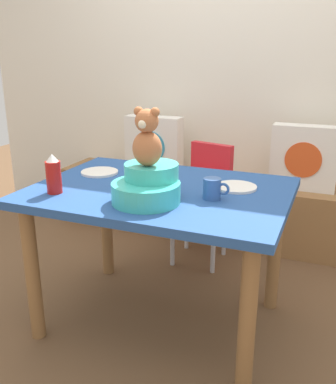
% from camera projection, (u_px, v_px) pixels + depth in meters
% --- Properties ---
extents(ground_plane, '(8.00, 8.00, 0.00)m').
position_uv_depth(ground_plane, '(161.00, 319.00, 2.29)').
color(ground_plane, brown).
extents(back_wall, '(4.40, 0.10, 2.60)m').
position_uv_depth(back_wall, '(237.00, 61.00, 3.17)').
color(back_wall, silver).
rests_on(back_wall, ground_plane).
extents(window_bench, '(2.60, 0.44, 0.46)m').
position_uv_depth(window_bench, '(221.00, 208.00, 3.26)').
color(window_bench, olive).
rests_on(window_bench, ground_plane).
extents(pillow_floral_left, '(0.44, 0.15, 0.44)m').
position_uv_depth(pillow_floral_left, '(154.00, 145.00, 3.30)').
color(pillow_floral_left, white).
rests_on(pillow_floral_left, window_bench).
extents(pillow_floral_right, '(0.44, 0.15, 0.44)m').
position_uv_depth(pillow_floral_right, '(304.00, 158.00, 2.90)').
color(pillow_floral_right, white).
rests_on(pillow_floral_right, window_bench).
extents(dining_table, '(1.22, 0.89, 0.74)m').
position_uv_depth(dining_table, '(160.00, 209.00, 2.09)').
color(dining_table, '#264C8C').
rests_on(dining_table, ground_plane).
extents(highchair, '(0.40, 0.50, 0.79)m').
position_uv_depth(highchair, '(201.00, 187.00, 2.80)').
color(highchair, red).
rests_on(highchair, ground_plane).
extents(infant_seat_teal, '(0.30, 0.33, 0.16)m').
position_uv_depth(infant_seat_teal, '(148.00, 185.00, 1.86)').
color(infant_seat_teal, '#3BBDB0').
rests_on(infant_seat_teal, dining_table).
extents(teddy_bear, '(0.13, 0.12, 0.25)m').
position_uv_depth(teddy_bear, '(147.00, 139.00, 1.79)').
color(teddy_bear, '#B4683D').
rests_on(teddy_bear, infant_seat_teal).
extents(ketchup_bottle, '(0.07, 0.07, 0.18)m').
position_uv_depth(ketchup_bottle, '(54.00, 175.00, 1.96)').
color(ketchup_bottle, red).
rests_on(ketchup_bottle, dining_table).
extents(coffee_mug, '(0.12, 0.08, 0.09)m').
position_uv_depth(coffee_mug, '(213.00, 189.00, 1.89)').
color(coffee_mug, '#335999').
rests_on(coffee_mug, dining_table).
extents(dinner_plate_near, '(0.20, 0.20, 0.01)m').
position_uv_depth(dinner_plate_near, '(100.00, 172.00, 2.31)').
color(dinner_plate_near, white).
rests_on(dinner_plate_near, dining_table).
extents(dinner_plate_far, '(0.20, 0.20, 0.01)m').
position_uv_depth(dinner_plate_far, '(236.00, 187.00, 2.05)').
color(dinner_plate_far, white).
rests_on(dinner_plate_far, dining_table).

